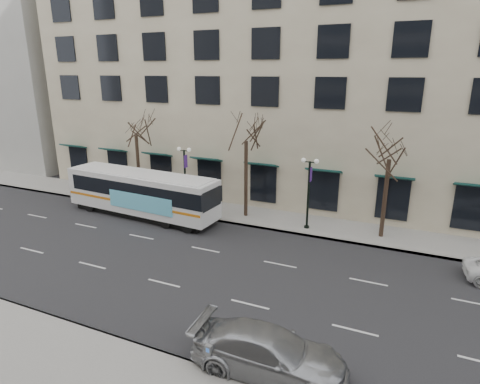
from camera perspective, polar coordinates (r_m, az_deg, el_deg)
The scene contains 12 objects.
ground at distance 24.08m, azimuth -7.63°, elevation -10.24°, with size 160.00×160.00×0.00m, color black.
sidewalk_far at distance 29.91m, azimuth 9.84°, elevation -4.63°, with size 80.00×4.00×0.15m, color gray.
building_hotel at distance 41.38m, azimuth 5.25°, elevation 18.32°, with size 40.00×20.00×24.00m, color tan.
building_far_upblock at distance 63.18m, azimuth -29.10°, elevation 17.68°, with size 28.00×20.00×28.00m, color #999993.
tree_far_left at distance 34.71m, azimuth -14.69°, elevation 9.36°, with size 3.60×3.60×8.34m.
tree_far_mid at distance 29.54m, azimuth 0.88°, elevation 9.08°, with size 3.60×3.60×8.55m.
tree_far_right at distance 27.31m, azimuth 20.66°, elevation 6.33°, with size 3.60×3.60×8.06m.
lamp_post_left at distance 32.06m, azimuth -7.82°, elevation 2.33°, with size 1.22×0.45×5.21m.
lamp_post_right at distance 28.24m, azimuth 9.73°, elevation 0.24°, with size 1.22×0.45×5.21m.
city_bus at distance 31.79m, azimuth -13.73°, elevation -0.09°, with size 12.98×3.64×3.48m.
silver_car at distance 16.12m, azimuth 4.15°, elevation -21.79°, with size 2.40×5.91×1.72m, color #9EA0A5.
pay_station at distance 15.86m, azimuth -4.45°, elevation -21.83°, with size 0.27×0.19×1.19m.
Camera 1 is at (11.53, -18.09, 10.92)m, focal length 30.00 mm.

